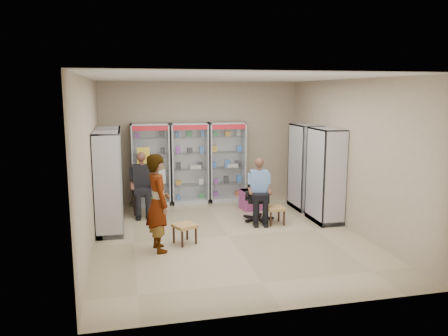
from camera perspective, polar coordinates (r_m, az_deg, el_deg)
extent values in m
plane|color=tan|center=(8.55, 0.59, -8.85)|extent=(6.00, 6.00, 0.00)
cube|color=tan|center=(11.10, -2.99, 3.46)|extent=(5.00, 0.02, 3.00)
cube|color=tan|center=(5.37, 8.07, -3.69)|extent=(5.00, 0.02, 3.00)
cube|color=tan|center=(7.99, -17.10, 0.47)|extent=(0.02, 6.00, 3.00)
cube|color=tan|center=(9.09, 16.13, 1.63)|extent=(0.02, 6.00, 3.00)
cube|color=silver|center=(8.09, 0.63, 11.69)|extent=(5.00, 6.00, 0.02)
cube|color=#B5B7BD|center=(10.76, -9.56, 0.43)|extent=(0.90, 0.50, 2.00)
cube|color=#ADB0B5|center=(10.85, -4.54, 0.62)|extent=(0.90, 0.50, 2.00)
cube|color=#AAADB2|center=(11.03, 0.35, 0.80)|extent=(0.90, 0.50, 2.00)
cube|color=#AEB1B6|center=(10.47, 10.49, 0.14)|extent=(0.90, 0.50, 2.00)
cube|color=silver|center=(9.49, 13.10, -0.97)|extent=(0.90, 0.50, 2.00)
cube|color=#A3A6AA|center=(9.83, -14.65, -0.65)|extent=(0.90, 0.50, 2.00)
cube|color=#9EA2A5|center=(8.75, -14.85, -1.95)|extent=(0.90, 0.50, 2.00)
cube|color=black|center=(10.14, -10.64, -3.25)|extent=(0.42, 0.42, 0.94)
cube|color=black|center=(9.44, 4.46, -3.86)|extent=(0.64, 0.64, 1.01)
cube|color=#A94390|center=(10.37, 3.64, -4.14)|extent=(0.53, 0.52, 0.46)
cylinder|color=#5D2008|center=(10.29, 3.52, -2.65)|extent=(0.07, 0.07, 0.10)
cube|color=#B6814C|center=(9.29, 6.66, -6.17)|extent=(0.38, 0.38, 0.37)
cube|color=tan|center=(8.12, -5.15, -8.56)|extent=(0.49, 0.49, 0.37)
imported|color=gray|center=(7.65, -8.61, -4.54)|extent=(0.52, 0.69, 1.71)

